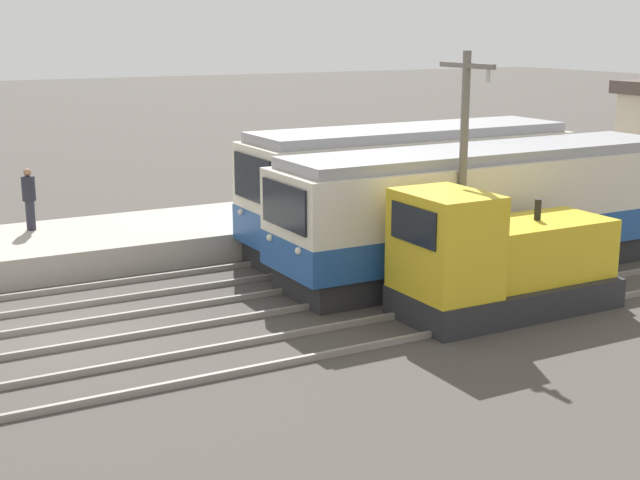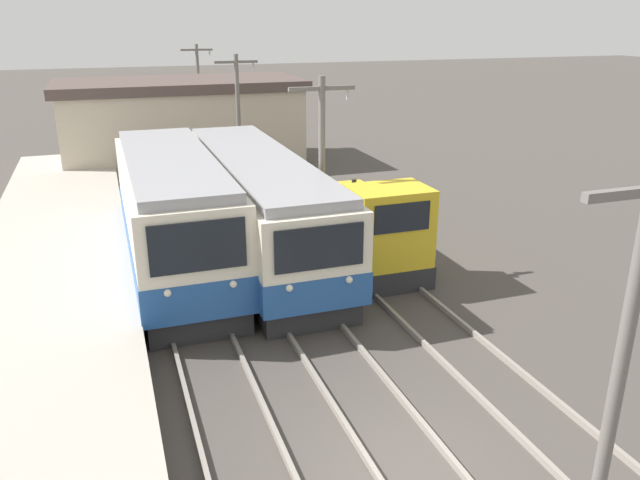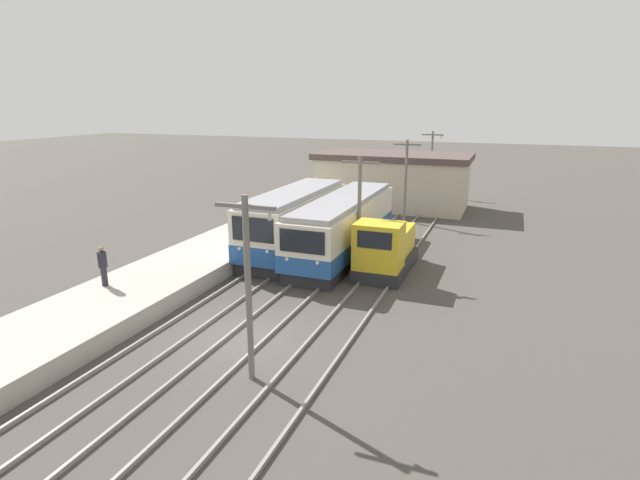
{
  "view_description": "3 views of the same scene",
  "coord_description": "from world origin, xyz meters",
  "px_view_note": "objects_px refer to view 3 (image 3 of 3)",
  "views": [
    {
      "loc": [
        18.8,
        -3.95,
        6.54
      ],
      "look_at": [
        -0.02,
        6.34,
        1.41
      ],
      "focal_mm": 50.0,
      "sensor_mm": 36.0,
      "label": 1
    },
    {
      "loc": [
        -4.36,
        -7.88,
        7.59
      ],
      "look_at": [
        1.02,
        7.57,
        1.73
      ],
      "focal_mm": 35.0,
      "sensor_mm": 36.0,
      "label": 2
    },
    {
      "loc": [
        8.92,
        -15.07,
        8.63
      ],
      "look_at": [
        0.15,
        7.69,
        1.86
      ],
      "focal_mm": 28.0,
      "sensor_mm": 36.0,
      "label": 3
    }
  ],
  "objects_px": {
    "commuter_train_left": "(295,224)",
    "catenary_mast_far": "(406,177)",
    "catenary_mast_distant": "(431,160)",
    "commuter_train_center": "(343,229)",
    "person_on_platform": "(103,264)",
    "catenary_mast_mid": "(359,208)",
    "catenary_mast_near": "(248,282)",
    "shunting_locomotive": "(386,250)"
  },
  "relations": [
    {
      "from": "catenary_mast_far",
      "to": "person_on_platform",
      "type": "bearing_deg",
      "value": -113.93
    },
    {
      "from": "commuter_train_left",
      "to": "catenary_mast_far",
      "type": "distance_m",
      "value": 11.39
    },
    {
      "from": "commuter_train_left",
      "to": "commuter_train_center",
      "type": "distance_m",
      "value": 2.86
    },
    {
      "from": "shunting_locomotive",
      "to": "catenary_mast_far",
      "type": "height_order",
      "value": "catenary_mast_far"
    },
    {
      "from": "catenary_mast_mid",
      "to": "catenary_mast_near",
      "type": "bearing_deg",
      "value": -90.0
    },
    {
      "from": "catenary_mast_mid",
      "to": "catenary_mast_distant",
      "type": "height_order",
      "value": "same"
    },
    {
      "from": "catenary_mast_mid",
      "to": "person_on_platform",
      "type": "bearing_deg",
      "value": -136.55
    },
    {
      "from": "commuter_train_left",
      "to": "shunting_locomotive",
      "type": "height_order",
      "value": "commuter_train_left"
    },
    {
      "from": "catenary_mast_near",
      "to": "catenary_mast_mid",
      "type": "bearing_deg",
      "value": 90.0
    },
    {
      "from": "commuter_train_center",
      "to": "person_on_platform",
      "type": "relative_size",
      "value": 6.81
    },
    {
      "from": "catenary_mast_far",
      "to": "person_on_platform",
      "type": "height_order",
      "value": "catenary_mast_far"
    },
    {
      "from": "catenary_mast_distant",
      "to": "commuter_train_center",
      "type": "bearing_deg",
      "value": -93.98
    },
    {
      "from": "catenary_mast_mid",
      "to": "person_on_platform",
      "type": "height_order",
      "value": "catenary_mast_mid"
    },
    {
      "from": "catenary_mast_far",
      "to": "catenary_mast_mid",
      "type": "bearing_deg",
      "value": -90.0
    },
    {
      "from": "catenary_mast_near",
      "to": "catenary_mast_distant",
      "type": "distance_m",
      "value": 35.43
    },
    {
      "from": "shunting_locomotive",
      "to": "catenary_mast_distant",
      "type": "relative_size",
      "value": 0.9
    },
    {
      "from": "person_on_platform",
      "to": "catenary_mast_mid",
      "type": "bearing_deg",
      "value": 43.45
    },
    {
      "from": "catenary_mast_near",
      "to": "shunting_locomotive",
      "type": "bearing_deg",
      "value": 82.76
    },
    {
      "from": "catenary_mast_near",
      "to": "catenary_mast_distant",
      "type": "bearing_deg",
      "value": 90.0
    },
    {
      "from": "shunting_locomotive",
      "to": "catenary_mast_far",
      "type": "relative_size",
      "value": 0.9
    },
    {
      "from": "commuter_train_left",
      "to": "catenary_mast_far",
      "type": "height_order",
      "value": "catenary_mast_far"
    },
    {
      "from": "catenary_mast_mid",
      "to": "catenary_mast_far",
      "type": "xyz_separation_m",
      "value": [
        0.0,
        11.81,
        0.0
      ]
    },
    {
      "from": "person_on_platform",
      "to": "commuter_train_center",
      "type": "bearing_deg",
      "value": 54.39
    },
    {
      "from": "catenary_mast_near",
      "to": "catenary_mast_mid",
      "type": "distance_m",
      "value": 11.81
    },
    {
      "from": "shunting_locomotive",
      "to": "catenary_mast_near",
      "type": "height_order",
      "value": "catenary_mast_near"
    },
    {
      "from": "commuter_train_center",
      "to": "catenary_mast_far",
      "type": "bearing_deg",
      "value": 81.3
    },
    {
      "from": "catenary_mast_mid",
      "to": "commuter_train_center",
      "type": "bearing_deg",
      "value": 127.67
    },
    {
      "from": "catenary_mast_distant",
      "to": "shunting_locomotive",
      "type": "bearing_deg",
      "value": -86.4
    },
    {
      "from": "person_on_platform",
      "to": "catenary_mast_distant",
      "type": "bearing_deg",
      "value": 74.31
    },
    {
      "from": "commuter_train_left",
      "to": "catenary_mast_near",
      "type": "distance_m",
      "value": 13.98
    },
    {
      "from": "commuter_train_left",
      "to": "catenary_mast_mid",
      "type": "bearing_deg",
      "value": -17.88
    },
    {
      "from": "catenary_mast_distant",
      "to": "person_on_platform",
      "type": "bearing_deg",
      "value": -105.69
    },
    {
      "from": "commuter_train_left",
      "to": "shunting_locomotive",
      "type": "xyz_separation_m",
      "value": [
        5.8,
        -1.46,
        -0.52
      ]
    },
    {
      "from": "commuter_train_left",
      "to": "catenary_mast_near",
      "type": "bearing_deg",
      "value": -71.92
    },
    {
      "from": "commuter_train_center",
      "to": "catenary_mast_mid",
      "type": "height_order",
      "value": "catenary_mast_mid"
    },
    {
      "from": "catenary_mast_distant",
      "to": "commuter_train_left",
      "type": "bearing_deg",
      "value": -100.97
    },
    {
      "from": "catenary_mast_near",
      "to": "person_on_platform",
      "type": "distance_m",
      "value": 9.73
    },
    {
      "from": "commuter_train_left",
      "to": "commuter_train_center",
      "type": "relative_size",
      "value": 0.83
    },
    {
      "from": "commuter_train_left",
      "to": "catenary_mast_distant",
      "type": "xyz_separation_m",
      "value": [
        4.31,
        22.23,
        1.58
      ]
    },
    {
      "from": "catenary_mast_mid",
      "to": "catenary_mast_far",
      "type": "relative_size",
      "value": 1.0
    },
    {
      "from": "commuter_train_center",
      "to": "catenary_mast_distant",
      "type": "bearing_deg",
      "value": 86.02
    },
    {
      "from": "commuter_train_left",
      "to": "shunting_locomotive",
      "type": "bearing_deg",
      "value": -14.11
    }
  ]
}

